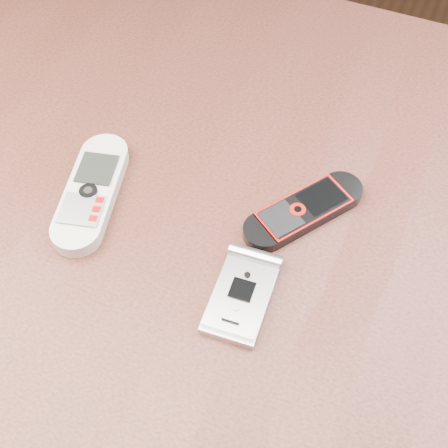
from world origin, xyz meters
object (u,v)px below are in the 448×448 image
motorola_razr (241,296)px  nokia_white (91,192)px  nokia_black_red (304,210)px  table (220,285)px

motorola_razr → nokia_white: bearing=160.0°
nokia_white → motorola_razr: nokia_white is taller
nokia_white → nokia_black_red: nokia_white is taller
nokia_black_red → motorola_razr: 0.11m
table → nokia_white: bearing=-174.1°
table → nokia_white: 0.17m
table → nokia_black_red: (0.07, 0.05, 0.11)m
table → nokia_white: (-0.13, -0.01, 0.11)m
table → motorola_razr: 0.14m
table → nokia_black_red: size_ratio=9.00×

